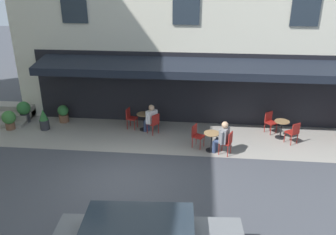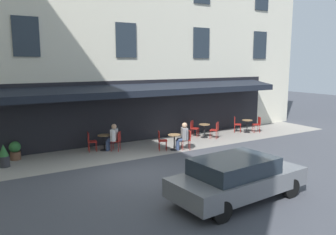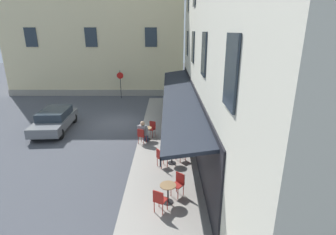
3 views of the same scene
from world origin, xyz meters
name	(u,v)px [view 3 (image 3 of 3)]	position (x,y,z in m)	size (l,w,h in m)	color
ground_plane	(117,123)	(0.00, 0.00, 0.00)	(70.00, 70.00, 0.00)	#42444C
sidewalk_cafe_terrace	(166,142)	(-3.25, -3.40, 0.00)	(20.50, 3.20, 0.01)	gray
corner_building_facade	(102,17)	(13.00, 3.50, 7.50)	(10.12, 17.00, 15.00)	beige
back_alley_steps	(179,97)	(6.60, -4.59, 0.24)	(2.40, 1.75, 0.60)	gray
cafe_table_near_entrance	(147,132)	(-2.85, -2.30, 0.49)	(0.60, 0.60, 0.75)	black
cafe_chair_red_back_row	(142,135)	(-3.44, -2.06, 0.55)	(0.52, 0.52, 0.91)	maroon
cafe_chair_red_by_window	(152,127)	(-2.28, -2.57, 0.55)	(0.53, 0.53, 0.91)	maroon
cafe_table_mid_terrace	(168,191)	(-8.73, -3.53, 0.49)	(0.60, 0.60, 0.75)	black
cafe_chair_red_kerbside	(160,199)	(-9.29, -3.24, 0.55)	(0.54, 0.54, 0.91)	maroon
cafe_chair_red_under_awning	(179,182)	(-8.25, -3.94, 0.55)	(0.56, 0.56, 0.91)	maroon
cafe_table_streetside	(172,154)	(-5.72, -3.72, 0.49)	(0.60, 0.60, 0.75)	black
cafe_chair_red_corner_right	(161,156)	(-6.08, -3.20, 0.55)	(0.56, 0.56, 0.91)	maroon
cafe_chair_red_facing_street	(182,150)	(-5.34, -4.23, 0.55)	(0.56, 0.56, 0.91)	maroon
cafe_table_far_end	(174,116)	(0.01, -3.95, 0.49)	(0.60, 0.60, 0.75)	black
cafe_chair_red_corner_left	(168,118)	(-0.49, -3.56, 0.55)	(0.56, 0.56, 0.91)	maroon
cafe_chair_red_near_door	(175,113)	(0.63, -4.07, 0.55)	(0.47, 0.47, 0.91)	maroon
seated_patron_in_grey	(143,131)	(-3.24, -2.14, 0.70)	(0.63, 0.62, 1.31)	navy
seated_companion_in_white	(170,115)	(-0.32, -3.69, 0.69)	(0.62, 0.60, 1.28)	navy
no_parking_sign	(120,79)	(7.00, 0.86, 1.79)	(0.13, 0.58, 2.60)	black
potted_plant_by_steps	(168,101)	(4.33, -3.56, 0.45)	(0.40, 0.40, 0.92)	#2D2D33
potted_plant_entrance_right	(167,96)	(5.83, -3.43, 0.48)	(0.58, 0.58, 0.84)	brown
potted_plant_under_sign	(179,103)	(3.81, -4.45, 0.41)	(0.48, 0.48, 0.79)	brown
potted_plant_mid_terrace	(176,96)	(5.57, -4.26, 0.56)	(0.60, 0.60, 0.98)	#2D2D33
parked_car_grey	(55,120)	(-1.29, 3.67, 0.71)	(4.41, 2.07, 1.33)	slate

